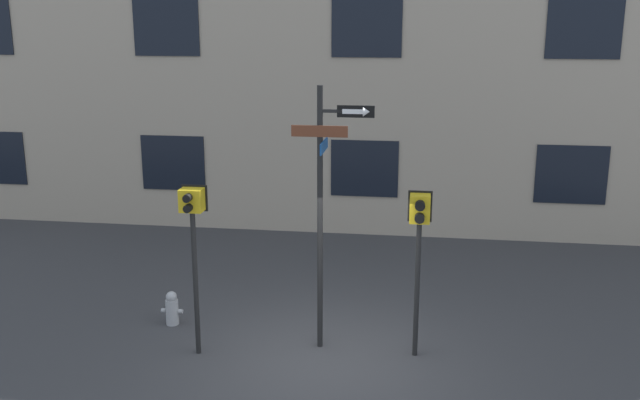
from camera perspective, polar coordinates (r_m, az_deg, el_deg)
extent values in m
plane|color=#38383A|center=(11.37, 0.54, -12.71)|extent=(60.00, 60.00, 0.00)
cube|color=black|center=(18.21, -11.67, 2.92)|extent=(1.62, 0.03, 1.37)
cube|color=black|center=(17.19, 3.58, 2.52)|extent=(1.62, 0.03, 1.37)
cube|color=black|center=(17.48, 19.46, 1.92)|extent=(1.62, 0.03, 1.37)
cube|color=black|center=(17.87, -12.22, 13.40)|extent=(1.62, 0.03, 1.37)
cube|color=black|center=(16.83, 3.76, 13.65)|extent=(1.62, 0.03, 1.37)
cube|color=black|center=(17.13, 20.40, 12.82)|extent=(1.62, 0.03, 1.37)
cylinder|color=black|center=(11.07, 0.00, -1.74)|extent=(0.09, 0.09, 4.21)
cube|color=black|center=(10.68, 1.44, 7.12)|extent=(0.54, 0.05, 0.05)
cube|color=brown|center=(10.70, -0.05, 5.52)|extent=(0.86, 0.02, 0.17)
cube|color=#14478C|center=(10.79, 0.32, 4.34)|extent=(0.02, 0.76, 0.17)
cube|color=black|center=(10.64, 2.88, 7.08)|extent=(0.56, 0.02, 0.18)
cube|color=white|center=(10.63, 2.66, 7.08)|extent=(0.32, 0.01, 0.07)
cone|color=white|center=(10.61, 3.74, 7.05)|extent=(0.10, 0.14, 0.14)
cylinder|color=black|center=(11.30, -9.92, -6.62)|extent=(0.08, 0.08, 2.34)
cube|color=gold|center=(10.90, -10.22, -0.01)|extent=(0.34, 0.26, 0.35)
cube|color=black|center=(11.03, -10.00, 0.17)|extent=(0.40, 0.02, 0.41)
cylinder|color=black|center=(10.70, -10.56, 0.15)|extent=(0.12, 0.12, 0.12)
cylinder|color=black|center=(10.74, -10.52, -0.66)|extent=(0.12, 0.12, 0.12)
cylinder|color=orange|center=(10.75, -10.47, 0.22)|extent=(0.10, 0.01, 0.10)
cylinder|color=black|center=(11.19, 7.77, -7.15)|extent=(0.08, 0.08, 2.19)
cube|color=gold|center=(10.79, 8.00, -0.68)|extent=(0.31, 0.26, 0.42)
cube|color=black|center=(10.92, 8.00, -0.50)|extent=(0.37, 0.02, 0.48)
cylinder|color=black|center=(10.58, 8.01, -0.45)|extent=(0.15, 0.12, 0.15)
cylinder|color=black|center=(10.63, 7.97, -1.44)|extent=(0.15, 0.12, 0.15)
cylinder|color=#EA4C14|center=(10.63, 8.01, -0.37)|extent=(0.12, 0.01, 0.12)
cylinder|color=#A5A5A8|center=(12.77, -11.74, -8.77)|extent=(0.22, 0.22, 0.45)
sphere|color=#A5A5A8|center=(12.66, -11.81, -7.58)|extent=(0.19, 0.19, 0.19)
cylinder|color=#A5A5A8|center=(12.81, -12.39, -8.62)|extent=(0.08, 0.08, 0.08)
cylinder|color=#A5A5A8|center=(12.71, -11.10, -8.73)|extent=(0.08, 0.08, 0.08)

